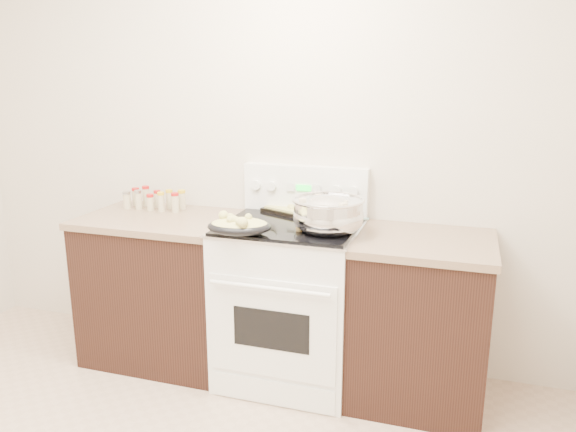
% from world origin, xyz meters
% --- Properties ---
extents(room_shell, '(4.10, 3.60, 2.75)m').
position_xyz_m(room_shell, '(0.00, 0.00, 1.70)').
color(room_shell, beige).
rests_on(room_shell, ground).
extents(counter_left, '(0.93, 0.67, 0.92)m').
position_xyz_m(counter_left, '(-0.48, 1.43, 0.46)').
color(counter_left, black).
rests_on(counter_left, ground).
extents(counter_right, '(0.73, 0.67, 0.92)m').
position_xyz_m(counter_right, '(1.08, 1.43, 0.46)').
color(counter_right, black).
rests_on(counter_right, ground).
extents(kitchen_range, '(0.78, 0.73, 1.22)m').
position_xyz_m(kitchen_range, '(0.35, 1.42, 0.49)').
color(kitchen_range, white).
rests_on(kitchen_range, ground).
extents(mixing_bowl, '(0.46, 0.46, 0.23)m').
position_xyz_m(mixing_bowl, '(0.58, 1.35, 1.03)').
color(mixing_bowl, silver).
rests_on(mixing_bowl, kitchen_range).
extents(roasting_pan, '(0.38, 0.30, 0.12)m').
position_xyz_m(roasting_pan, '(0.16, 1.14, 0.99)').
color(roasting_pan, black).
rests_on(roasting_pan, kitchen_range).
extents(baking_sheet, '(0.43, 0.37, 0.06)m').
position_xyz_m(baking_sheet, '(0.31, 1.69, 0.96)').
color(baking_sheet, black).
rests_on(baking_sheet, kitchen_range).
extents(wooden_spoon, '(0.08, 0.25, 0.04)m').
position_xyz_m(wooden_spoon, '(0.45, 1.33, 0.95)').
color(wooden_spoon, '#9E8348').
rests_on(wooden_spoon, kitchen_range).
extents(blue_ladle, '(0.13, 0.27, 0.10)m').
position_xyz_m(blue_ladle, '(0.68, 1.32, 0.98)').
color(blue_ladle, '#8DCBD3').
rests_on(blue_ladle, kitchen_range).
extents(spice_jars, '(0.39, 0.15, 0.13)m').
position_xyz_m(spice_jars, '(-0.61, 1.59, 0.98)').
color(spice_jars, '#BFB28C').
rests_on(spice_jars, counter_left).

